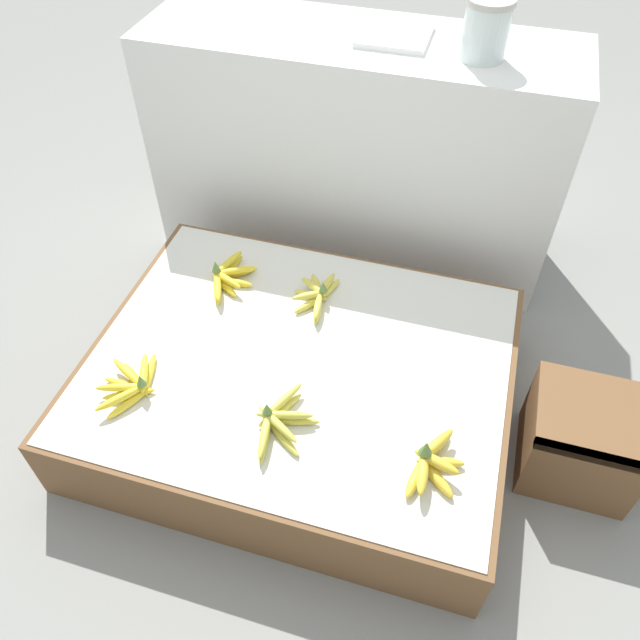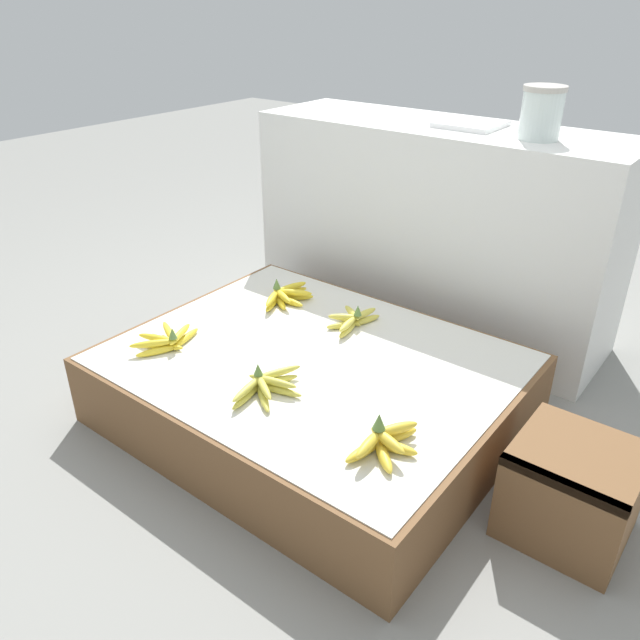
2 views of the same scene
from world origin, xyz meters
name	(u,v)px [view 1 (image 1 of 2)]	position (x,y,z in m)	size (l,w,h in m)	color
ground_plane	(301,407)	(0.00, 0.00, 0.00)	(10.00, 10.00, 0.00)	gray
display_platform	(300,385)	(0.00, 0.00, 0.12)	(1.22, 0.97, 0.24)	brown
back_vendor_table	(355,151)	(-0.06, 0.86, 0.41)	(1.43, 0.45, 0.82)	white
wooden_crate	(581,440)	(0.82, 0.03, 0.13)	(0.30, 0.29, 0.26)	brown
banana_bunch_front_left	(132,385)	(-0.41, -0.23, 0.26)	(0.16, 0.25, 0.08)	yellow
banana_bunch_front_midleft	(278,422)	(0.02, -0.24, 0.26)	(0.17, 0.26, 0.08)	gold
banana_bunch_front_midright	(432,462)	(0.42, -0.24, 0.27)	(0.14, 0.22, 0.10)	gold
banana_bunch_middle_left	(228,277)	(-0.32, 0.24, 0.27)	(0.15, 0.25, 0.09)	yellow
banana_bunch_middle_midleft	(317,295)	(-0.02, 0.25, 0.26)	(0.13, 0.22, 0.08)	#DBCC4C
glass_jar	(486,28)	(0.32, 0.80, 0.91)	(0.14, 0.14, 0.17)	silver
foam_tray_white	(395,35)	(0.05, 0.87, 0.83)	(0.22, 0.22, 0.02)	white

